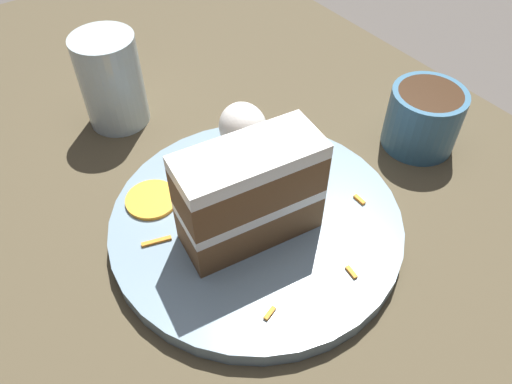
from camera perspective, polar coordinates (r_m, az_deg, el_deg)
name	(u,v)px	position (r m, az deg, el deg)	size (l,w,h in m)	color
ground_plane	(251,301)	(0.48, -0.59, -12.33)	(6.00, 6.00, 0.00)	#4C4742
dining_table	(251,294)	(0.47, -0.60, -11.61)	(1.35, 0.81, 0.02)	#4C422D
plate	(256,223)	(0.49, 0.00, -3.55)	(0.28, 0.28, 0.02)	gray
cake_slice	(250,194)	(0.43, -0.72, -0.25)	(0.07, 0.13, 0.10)	brown
cream_dollop	(243,128)	(0.53, -1.50, 7.36)	(0.06, 0.05, 0.06)	white
orange_garnish	(152,200)	(0.51, -11.84, -0.85)	(0.05, 0.05, 0.00)	orange
carrot_shreds_scatter	(247,218)	(0.48, -1.02, -2.96)	(0.19, 0.20, 0.00)	orange
drinking_glass	(113,86)	(0.61, -16.05, 11.52)	(0.07, 0.07, 0.11)	silver
coffee_mug	(424,117)	(0.59, 18.63, 8.16)	(0.08, 0.08, 0.07)	#386684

